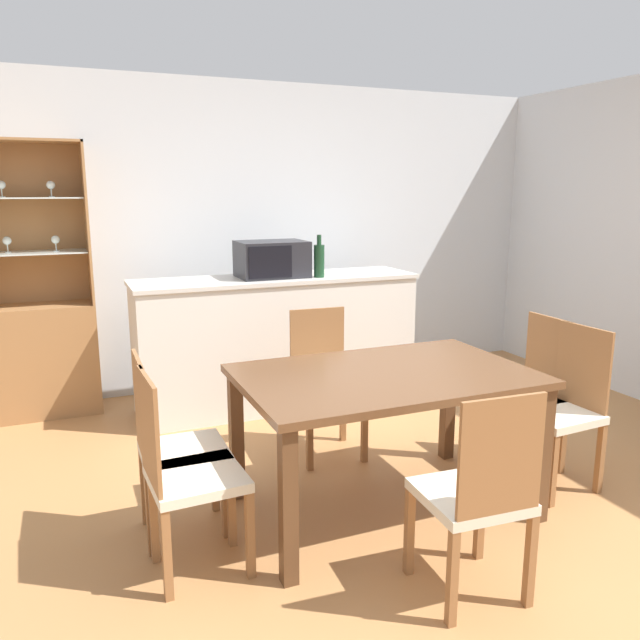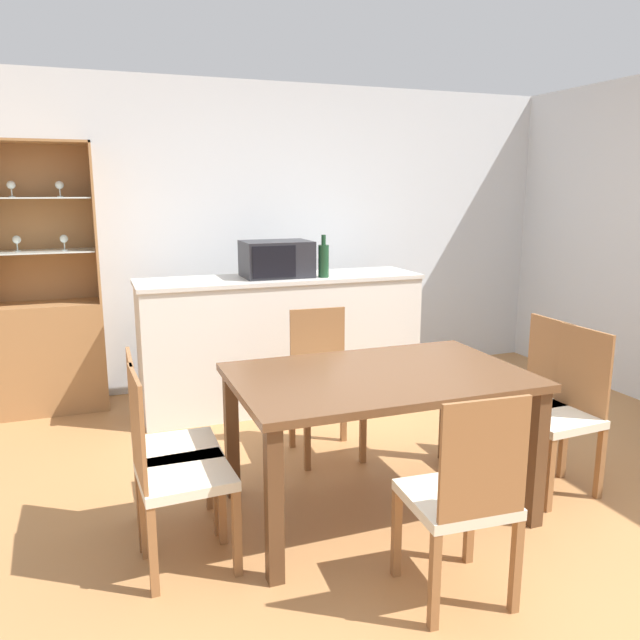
{
  "view_description": "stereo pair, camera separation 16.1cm",
  "coord_description": "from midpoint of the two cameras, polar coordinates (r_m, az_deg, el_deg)",
  "views": [
    {
      "loc": [
        -1.7,
        -2.56,
        1.68
      ],
      "look_at": [
        -0.2,
        1.04,
        0.86
      ],
      "focal_mm": 35.0,
      "sensor_mm": 36.0,
      "label": 1
    },
    {
      "loc": [
        -1.55,
        -2.62,
        1.68
      ],
      "look_at": [
        -0.2,
        1.04,
        0.86
      ],
      "focal_mm": 35.0,
      "sensor_mm": 36.0,
      "label": 2
    }
  ],
  "objects": [
    {
      "name": "dining_chair_side_left_far",
      "position": [
        3.15,
        -14.66,
        -11.37
      ],
      "size": [
        0.4,
        0.4,
        0.92
      ],
      "rotation": [
        0.0,
        0.0,
        -1.58
      ],
      "color": "beige",
      "rests_on": "ground_plane"
    },
    {
      "name": "ground_plane",
      "position": [
        3.49,
        8.68,
        -17.04
      ],
      "size": [
        18.0,
        18.0,
        0.0
      ],
      "primitive_type": "plane",
      "color": "#B27A47"
    },
    {
      "name": "microwave",
      "position": [
        4.77,
        -5.41,
        5.56
      ],
      "size": [
        0.51,
        0.38,
        0.27
      ],
      "color": "#232328",
      "rests_on": "kitchen_counter"
    },
    {
      "name": "dining_chair_side_right_near",
      "position": [
        3.79,
        20.05,
        -7.66
      ],
      "size": [
        0.42,
        0.42,
        0.92
      ],
      "rotation": [
        0.0,
        0.0,
        1.63
      ],
      "color": "beige",
      "rests_on": "ground_plane"
    },
    {
      "name": "dining_chair_side_left_near",
      "position": [
        2.88,
        -13.81,
        -13.54
      ],
      "size": [
        0.42,
        0.42,
        0.92
      ],
      "rotation": [
        0.0,
        0.0,
        -1.52
      ],
      "color": "beige",
      "rests_on": "ground_plane"
    },
    {
      "name": "wall_back",
      "position": [
        5.48,
        -5.39,
        7.64
      ],
      "size": [
        6.8,
        0.06,
        2.55
      ],
      "color": "silver",
      "rests_on": "ground_plane"
    },
    {
      "name": "display_cabinet",
      "position": [
        5.13,
        -24.99,
        -1.58
      ],
      "size": [
        0.79,
        0.38,
        2.02
      ],
      "color": "#A37042",
      "rests_on": "ground_plane"
    },
    {
      "name": "kitchen_counter",
      "position": [
        4.88,
        -4.89,
        -1.99
      ],
      "size": [
        2.18,
        0.58,
        1.02
      ],
      "color": "silver",
      "rests_on": "ground_plane"
    },
    {
      "name": "dining_chair_head_near",
      "position": [
        2.69,
        12.42,
        -15.41
      ],
      "size": [
        0.42,
        0.42,
        0.92
      ],
      "rotation": [
        0.0,
        0.0,
        -0.06
      ],
      "color": "beige",
      "rests_on": "ground_plane"
    },
    {
      "name": "wine_bottle",
      "position": [
        4.73,
        -1.06,
        5.5
      ],
      "size": [
        0.08,
        0.08,
        0.32
      ],
      "color": "#193D23",
      "rests_on": "kitchen_counter"
    },
    {
      "name": "dining_chair_head_far",
      "position": [
        4.0,
        -0.73,
        -5.9
      ],
      "size": [
        0.42,
        0.42,
        0.92
      ],
      "rotation": [
        0.0,
        0.0,
        3.09
      ],
      "color": "beige",
      "rests_on": "ground_plane"
    },
    {
      "name": "dining_table",
      "position": [
        3.24,
        4.52,
        -6.42
      ],
      "size": [
        1.49,
        0.96,
        0.76
      ],
      "color": "brown",
      "rests_on": "ground_plane"
    },
    {
      "name": "dining_chair_side_right_far",
      "position": [
        3.99,
        17.29,
        -6.49
      ],
      "size": [
        0.4,
        0.4,
        0.92
      ],
      "rotation": [
        0.0,
        0.0,
        1.57
      ],
      "color": "beige",
      "rests_on": "ground_plane"
    }
  ]
}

